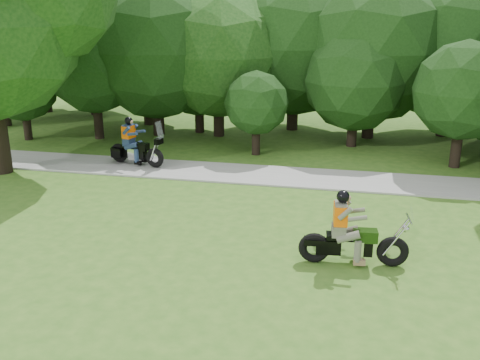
{
  "coord_description": "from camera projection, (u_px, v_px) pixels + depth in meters",
  "views": [
    {
      "loc": [
        1.47,
        -9.36,
        5.57
      ],
      "look_at": [
        -1.52,
        4.54,
        0.94
      ],
      "focal_mm": 40.0,
      "sensor_mm": 36.0,
      "label": 1
    }
  ],
  "objects": [
    {
      "name": "touring_motorcycle",
      "position": [
        133.0,
        147.0,
        19.39
      ],
      "size": [
        2.28,
        1.05,
        1.75
      ],
      "rotation": [
        0.0,
        0.0,
        -0.23
      ],
      "color": "black",
      "rests_on": "walkway"
    },
    {
      "name": "chopper_motorcycle",
      "position": [
        348.0,
        238.0,
        11.94
      ],
      "size": [
        2.46,
        0.72,
        1.76
      ],
      "rotation": [
        0.0,
        0.0,
        0.1
      ],
      "color": "black",
      "rests_on": "ground"
    },
    {
      "name": "ground",
      "position": [
        266.0,
        298.0,
        10.72
      ],
      "size": [
        100.0,
        100.0,
        0.0
      ],
      "primitive_type": "plane",
      "color": "#35651C",
      "rests_on": "ground"
    },
    {
      "name": "tree_line",
      "position": [
        351.0,
        53.0,
        23.09
      ],
      "size": [
        39.74,
        11.62,
        7.68
      ],
      "color": "black",
      "rests_on": "ground"
    },
    {
      "name": "walkway",
      "position": [
        305.0,
        178.0,
        18.14
      ],
      "size": [
        60.0,
        2.2,
        0.06
      ],
      "primitive_type": "cube",
      "color": "gray",
      "rests_on": "ground"
    }
  ]
}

